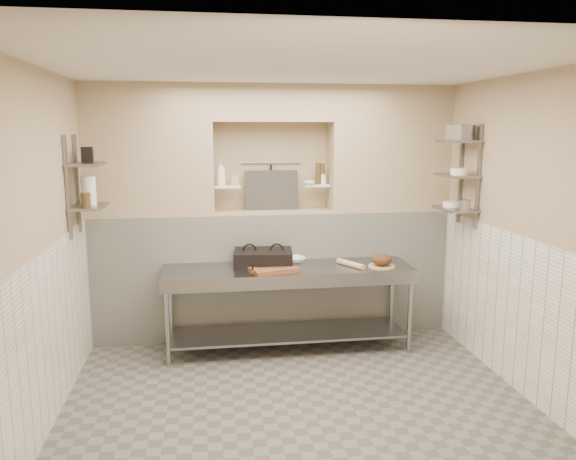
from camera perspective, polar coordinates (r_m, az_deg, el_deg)
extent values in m
cube|color=#67625B|center=(5.09, 1.01, -17.57)|extent=(4.00, 3.90, 0.10)
cube|color=silver|center=(4.54, 1.13, 16.90)|extent=(4.00, 3.90, 0.10)
cube|color=tan|center=(4.72, -24.31, -1.97)|extent=(0.10, 3.90, 2.80)
cube|color=tan|center=(5.33, 23.36, -0.60)|extent=(0.10, 3.90, 2.80)
cube|color=tan|center=(6.55, -1.83, 2.10)|extent=(4.00, 0.10, 2.80)
cube|color=tan|center=(2.71, 8.18, -9.70)|extent=(4.00, 0.10, 2.80)
cube|color=white|center=(6.44, -1.54, -4.39)|extent=(4.00, 0.40, 1.40)
cube|color=tan|center=(6.30, -1.57, 1.87)|extent=(1.30, 0.40, 0.02)
cube|color=tan|center=(6.22, -13.92, 7.86)|extent=(1.35, 0.40, 1.40)
cube|color=tan|center=(6.53, 10.13, 8.09)|extent=(1.35, 0.40, 1.40)
cube|color=tan|center=(6.24, -1.62, 12.74)|extent=(1.30, 0.40, 0.40)
cube|color=white|center=(4.89, -23.02, -10.01)|extent=(0.02, 3.90, 1.40)
cube|color=white|center=(5.46, 22.30, -7.85)|extent=(0.02, 3.90, 1.40)
cube|color=white|center=(6.23, -6.16, 4.41)|extent=(0.28, 0.16, 0.02)
cube|color=white|center=(6.35, 2.92, 4.56)|extent=(0.28, 0.16, 0.02)
cylinder|color=gray|center=(6.42, -1.77, 6.87)|extent=(0.70, 0.02, 0.02)
cylinder|color=black|center=(6.41, -1.75, 5.34)|extent=(0.02, 0.02, 0.30)
cube|color=#383330|center=(6.37, -1.69, 4.05)|extent=(0.60, 0.08, 0.45)
cube|color=slate|center=(5.85, -20.61, 4.43)|extent=(0.03, 0.03, 0.95)
cube|color=slate|center=(5.46, -21.48, 4.01)|extent=(0.03, 0.03, 0.95)
cube|color=slate|center=(5.65, -19.56, 2.27)|extent=(0.30, 0.50, 0.02)
cube|color=slate|center=(5.61, -19.81, 6.32)|extent=(0.30, 0.50, 0.03)
cube|color=slate|center=(6.33, 17.13, 5.47)|extent=(0.03, 0.03, 1.05)
cube|color=slate|center=(5.97, 18.77, 5.13)|extent=(0.03, 0.03, 1.05)
cube|color=slate|center=(6.13, 16.62, 2.06)|extent=(0.30, 0.50, 0.02)
cube|color=slate|center=(6.09, 16.78, 5.32)|extent=(0.30, 0.50, 0.02)
cube|color=slate|center=(6.07, 16.95, 8.61)|extent=(0.30, 0.50, 0.03)
cube|color=gray|center=(5.88, 0.03, -3.99)|extent=(2.60, 0.70, 0.04)
cube|color=gray|center=(6.09, 0.03, -10.39)|extent=(2.45, 0.60, 0.03)
cube|color=gray|center=(5.58, 0.53, -5.40)|extent=(2.60, 0.02, 0.12)
cylinder|color=gray|center=(5.69, -12.15, -9.46)|extent=(0.04, 0.04, 0.86)
cylinder|color=gray|center=(6.24, -11.82, -7.68)|extent=(0.04, 0.04, 0.86)
cylinder|color=gray|center=(6.05, 12.27, -8.28)|extent=(0.04, 0.04, 0.86)
cylinder|color=gray|center=(6.56, 10.48, -6.73)|extent=(0.04, 0.04, 0.86)
cube|color=black|center=(5.94, -2.53, -3.12)|extent=(0.65, 0.50, 0.11)
cube|color=black|center=(5.92, -2.54, -2.34)|extent=(0.65, 0.50, 0.06)
cube|color=brown|center=(5.73, -1.59, -3.97)|extent=(0.54, 0.45, 0.04)
cube|color=gray|center=(5.70, -1.74, -3.76)|extent=(0.29, 0.04, 0.01)
cylinder|color=gray|center=(5.60, -3.61, -3.94)|extent=(0.05, 0.23, 0.02)
imported|color=white|center=(6.09, 0.64, -3.02)|extent=(0.29, 0.29, 0.06)
cylinder|color=beige|center=(5.93, 6.38, -3.44)|extent=(0.23, 0.36, 0.06)
cylinder|color=beige|center=(5.97, 9.49, -3.64)|extent=(0.28, 0.28, 0.02)
ellipsoid|color=#4C2D19|center=(5.95, 9.51, -2.98)|extent=(0.21, 0.21, 0.13)
imported|color=white|center=(6.21, -6.82, 5.76)|extent=(0.11, 0.11, 0.27)
cube|color=tan|center=(6.23, -5.43, 5.06)|extent=(0.08, 0.08, 0.11)
imported|color=white|center=(6.27, 2.17, 4.80)|extent=(0.16, 0.16, 0.04)
cylinder|color=#433019|center=(6.34, 3.48, 5.71)|extent=(0.06, 0.06, 0.23)
cylinder|color=#433019|center=(6.32, 3.07, 5.74)|extent=(0.06, 0.06, 0.24)
cylinder|color=white|center=(6.34, 3.56, 5.19)|extent=(0.07, 0.07, 0.12)
cylinder|color=white|center=(5.66, -19.60, 3.80)|extent=(0.14, 0.14, 0.27)
cylinder|color=#433019|center=(5.51, -19.87, 2.89)|extent=(0.09, 0.09, 0.13)
cube|color=black|center=(5.68, -19.71, 7.23)|extent=(0.11, 0.11, 0.15)
cylinder|color=white|center=(6.20, 16.29, 2.55)|extent=(0.18, 0.18, 0.06)
cylinder|color=gray|center=(5.93, 17.51, 2.41)|extent=(0.11, 0.11, 0.11)
cylinder|color=white|center=(6.04, 17.03, 5.71)|extent=(0.18, 0.18, 0.07)
cube|color=gray|center=(6.03, 17.18, 9.44)|extent=(0.25, 0.28, 0.15)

